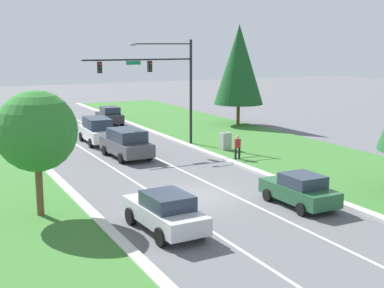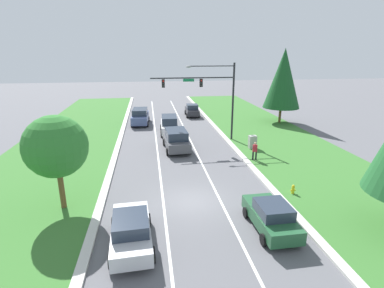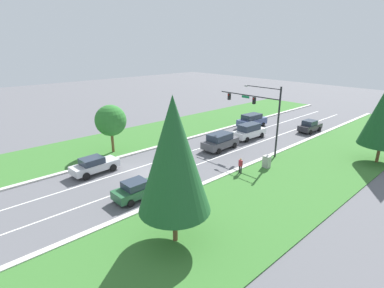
% 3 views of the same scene
% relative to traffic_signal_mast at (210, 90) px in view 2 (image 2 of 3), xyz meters
% --- Properties ---
extents(ground_plane, '(160.00, 160.00, 0.00)m').
position_rel_traffic_signal_mast_xyz_m(ground_plane, '(-3.78, -13.06, -5.36)').
color(ground_plane, '#5B5B60').
extents(curb_strip_right, '(0.50, 90.00, 0.15)m').
position_rel_traffic_signal_mast_xyz_m(curb_strip_right, '(1.87, -13.06, -5.29)').
color(curb_strip_right, beige).
rests_on(curb_strip_right, ground_plane).
extents(curb_strip_left, '(0.50, 90.00, 0.15)m').
position_rel_traffic_signal_mast_xyz_m(curb_strip_left, '(-9.43, -13.06, -5.29)').
color(curb_strip_left, beige).
rests_on(curb_strip_left, ground_plane).
extents(grass_verge_right, '(10.00, 90.00, 0.08)m').
position_rel_traffic_signal_mast_xyz_m(grass_verge_right, '(7.12, -13.06, -5.32)').
color(grass_verge_right, '#38702D').
rests_on(grass_verge_right, ground_plane).
extents(grass_verge_left, '(10.00, 90.00, 0.08)m').
position_rel_traffic_signal_mast_xyz_m(grass_verge_left, '(-14.68, -13.06, -5.32)').
color(grass_verge_left, '#38702D').
rests_on(grass_verge_left, ground_plane).
extents(lane_stripe_inner_left, '(0.14, 81.00, 0.01)m').
position_rel_traffic_signal_mast_xyz_m(lane_stripe_inner_left, '(-5.58, -13.06, -5.36)').
color(lane_stripe_inner_left, white).
rests_on(lane_stripe_inner_left, ground_plane).
extents(lane_stripe_inner_right, '(0.14, 81.00, 0.01)m').
position_rel_traffic_signal_mast_xyz_m(lane_stripe_inner_right, '(-1.98, -13.06, -5.36)').
color(lane_stripe_inner_right, white).
rests_on(lane_stripe_inner_right, ground_plane).
extents(traffic_signal_mast, '(8.50, 0.41, 8.01)m').
position_rel_traffic_signal_mast_xyz_m(traffic_signal_mast, '(0.00, 0.00, 0.00)').
color(traffic_signal_mast, black).
rests_on(traffic_signal_mast, ground_plane).
extents(white_suv, '(2.19, 5.14, 2.05)m').
position_rel_traffic_signal_mast_xyz_m(white_suv, '(-3.97, 3.62, -4.32)').
color(white_suv, white).
rests_on(white_suv, ground_plane).
extents(silver_sedan, '(2.22, 4.78, 1.69)m').
position_rel_traffic_signal_mast_xyz_m(silver_sedan, '(-7.32, -17.13, -4.50)').
color(silver_sedan, silver).
rests_on(silver_sedan, ground_plane).
extents(forest_sedan, '(2.02, 4.24, 1.59)m').
position_rel_traffic_signal_mast_xyz_m(forest_sedan, '(-0.10, -16.75, -4.57)').
color(forest_sedan, '#235633').
rests_on(forest_sedan, ground_plane).
extents(graphite_suv, '(2.44, 5.04, 1.98)m').
position_rel_traffic_signal_mast_xyz_m(graphite_suv, '(-3.74, -2.51, -4.34)').
color(graphite_suv, '#4C4C51').
rests_on(graphite_suv, ground_plane).
extents(slate_blue_suv, '(2.38, 5.18, 2.04)m').
position_rel_traffic_signal_mast_xyz_m(slate_blue_suv, '(-7.35, 8.75, -4.32)').
color(slate_blue_suv, '#475684').
rests_on(slate_blue_suv, ground_plane).
extents(charcoal_sedan, '(2.03, 4.22, 1.75)m').
position_rel_traffic_signal_mast_xyz_m(charcoal_sedan, '(0.05, 12.84, -4.50)').
color(charcoal_sedan, '#28282D').
rests_on(charcoal_sedan, ground_plane).
extents(utility_cabinet, '(0.70, 0.60, 1.33)m').
position_rel_traffic_signal_mast_xyz_m(utility_cabinet, '(3.56, -3.38, -4.70)').
color(utility_cabinet, '#9E9E99').
rests_on(utility_cabinet, ground_plane).
extents(pedestrian, '(0.42, 0.30, 1.69)m').
position_rel_traffic_signal_mast_xyz_m(pedestrian, '(2.65, -6.55, -4.43)').
color(pedestrian, black).
rests_on(pedestrian, ground_plane).
extents(fire_hydrant, '(0.34, 0.20, 0.70)m').
position_rel_traffic_signal_mast_xyz_m(fire_hydrant, '(2.97, -13.10, -5.02)').
color(fire_hydrant, gold).
rests_on(fire_hydrant, ground_plane).
extents(conifer_near_right_tree, '(4.66, 4.66, 9.51)m').
position_rel_traffic_signal_mast_xyz_m(conifer_near_right_tree, '(10.87, 6.78, 0.42)').
color(conifer_near_right_tree, brown).
rests_on(conifer_near_right_tree, ground_plane).
extents(oak_near_left_tree, '(3.61, 3.61, 5.72)m').
position_rel_traffic_signal_mast_xyz_m(oak_near_left_tree, '(-11.55, -12.79, -1.46)').
color(oak_near_left_tree, brown).
rests_on(oak_near_left_tree, ground_plane).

